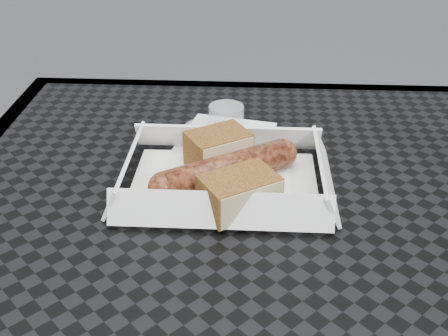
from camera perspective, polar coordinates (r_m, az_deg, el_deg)
name	(u,v)px	position (r m, az deg, el deg)	size (l,w,h in m)	color
patio_table	(271,277)	(0.66, 4.81, -10.95)	(0.80, 0.80, 0.74)	black
food_tray	(224,184)	(0.67, 0.05, -1.61)	(0.22, 0.15, 0.00)	white
bratwurst	(226,169)	(0.66, 0.22, -0.15)	(0.17, 0.12, 0.04)	brown
bread_near	(218,150)	(0.69, -0.60, 1.89)	(0.07, 0.05, 0.05)	brown
bread_far	(239,193)	(0.61, 1.55, -2.56)	(0.08, 0.05, 0.04)	brown
veg_garnish	(268,208)	(0.62, 4.51, -4.08)	(0.03, 0.03, 0.00)	#D84309
napkin	(226,137)	(0.78, 0.22, 3.14)	(0.12, 0.12, 0.00)	white
condiment_cup_sauce	(203,137)	(0.75, -2.14, 3.20)	(0.05, 0.05, 0.03)	maroon
condiment_cup_empty	(226,116)	(0.80, 0.24, 5.31)	(0.05, 0.05, 0.03)	silver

